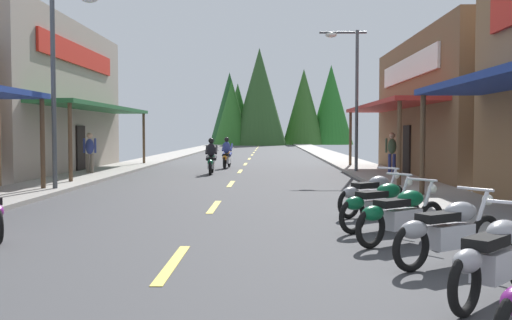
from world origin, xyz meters
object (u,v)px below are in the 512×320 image
object	(u,v)px
motorcycle_parked_right_2	(449,230)
pedestrian_browsing	(90,150)
motorcycle_parked_right_1	(494,257)
streetlamp_left	(63,62)
rider_cruising_lead	(211,159)
motorcycle_parked_right_3	(401,214)
rider_cruising_trailing	(227,155)
streetlamp_right	(350,81)
motorcycle_parked_right_5	(372,193)
pedestrian_waiting	(392,150)
motorcycle_parked_right_4	(380,204)

from	to	relation	value
motorcycle_parked_right_2	pedestrian_browsing	world-z (taller)	pedestrian_browsing
motorcycle_parked_right_1	pedestrian_browsing	world-z (taller)	pedestrian_browsing
streetlamp_left	rider_cruising_lead	world-z (taller)	streetlamp_left
motorcycle_parked_right_3	rider_cruising_lead	size ratio (longest dim) A/B	0.82
rider_cruising_lead	motorcycle_parked_right_1	bearing A→B (deg)	-167.44
streetlamp_left	motorcycle_parked_right_1	xyz separation A→B (m)	(8.58, -11.18, -3.42)
rider_cruising_lead	rider_cruising_trailing	bearing A→B (deg)	-7.27
streetlamp_right	motorcycle_parked_right_5	bearing A→B (deg)	-95.68
rider_cruising_trailing	pedestrian_waiting	size ratio (longest dim) A/B	1.19
motorcycle_parked_right_1	pedestrian_browsing	bearing A→B (deg)	71.72
streetlamp_left	streetlamp_right	world-z (taller)	streetlamp_right
motorcycle_parked_right_4	motorcycle_parked_right_3	bearing A→B (deg)	-123.27
motorcycle_parked_right_2	pedestrian_waiting	bearing A→B (deg)	47.89
rider_cruising_lead	pedestrian_browsing	xyz separation A→B (m)	(-4.97, -1.01, 0.40)
motorcycle_parked_right_2	motorcycle_parked_right_3	world-z (taller)	same
motorcycle_parked_right_2	motorcycle_parked_right_5	distance (m)	4.71
motorcycle_parked_right_2	motorcycle_parked_right_4	size ratio (longest dim) A/B	1.05
motorcycle_parked_right_3	motorcycle_parked_right_4	bearing A→B (deg)	56.74
rider_cruising_trailing	motorcycle_parked_right_3	bearing A→B (deg)	-163.06
streetlamp_right	motorcycle_parked_right_4	xyz separation A→B (m)	(-1.45, -14.65, -3.55)
motorcycle_parked_right_2	motorcycle_parked_right_5	bearing A→B (deg)	59.83
motorcycle_parked_right_1	motorcycle_parked_right_5	world-z (taller)	same
streetlamp_left	pedestrian_browsing	bearing A→B (deg)	101.06
motorcycle_parked_right_3	rider_cruising_lead	world-z (taller)	rider_cruising_lead
pedestrian_browsing	motorcycle_parked_right_2	bearing A→B (deg)	-143.55
streetlamp_right	motorcycle_parked_right_5	size ratio (longest dim) A/B	3.60
motorcycle_parked_right_1	motorcycle_parked_right_2	distance (m)	1.71
motorcycle_parked_right_2	motorcycle_parked_right_4	bearing A→B (deg)	65.06
streetlamp_left	rider_cruising_lead	xyz separation A→B (m)	(3.67, 7.66, -3.25)
motorcycle_parked_right_1	motorcycle_parked_right_5	bearing A→B (deg)	44.30
pedestrian_browsing	motorcycle_parked_right_3	bearing A→B (deg)	-141.70
streetlamp_right	motorcycle_parked_right_1	xyz separation A→B (m)	(-1.10, -19.20, -3.55)
streetlamp_right	motorcycle_parked_right_4	bearing A→B (deg)	-95.65
motorcycle_parked_right_4	rider_cruising_trailing	distance (m)	18.85
motorcycle_parked_right_3	pedestrian_waiting	world-z (taller)	pedestrian_waiting
streetlamp_right	motorcycle_parked_right_4	distance (m)	15.14
motorcycle_parked_right_3	pedestrian_browsing	bearing A→B (deg)	85.94
streetlamp_right	pedestrian_browsing	world-z (taller)	streetlamp_right
motorcycle_parked_right_1	streetlamp_left	bearing A→B (deg)	80.23
streetlamp_left	motorcycle_parked_right_2	bearing A→B (deg)	-47.70
motorcycle_parked_right_1	rider_cruising_lead	size ratio (longest dim) A/B	0.77
motorcycle_parked_right_5	motorcycle_parked_right_2	bearing A→B (deg)	-126.38
rider_cruising_trailing	motorcycle_parked_right_1	bearing A→B (deg)	-164.14
motorcycle_parked_right_5	streetlamp_right	bearing A→B (deg)	45.30
streetlamp_right	motorcycle_parked_right_3	bearing A→B (deg)	-94.86
streetlamp_right	pedestrian_browsing	xyz separation A→B (m)	(-10.97, -1.38, -2.99)
streetlamp_left	pedestrian_waiting	bearing A→B (deg)	32.40
motorcycle_parked_right_1	motorcycle_parked_right_2	world-z (taller)	same
motorcycle_parked_right_1	pedestrian_browsing	distance (m)	20.39
motorcycle_parked_right_3	motorcycle_parked_right_4	size ratio (longest dim) A/B	1.00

